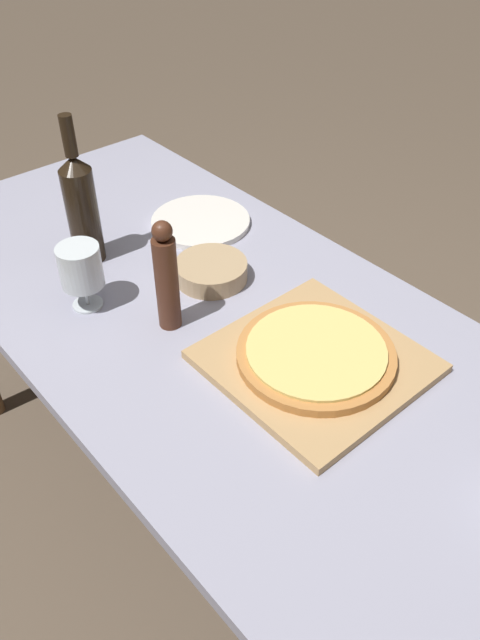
{
  "coord_description": "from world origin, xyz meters",
  "views": [
    {
      "loc": [
        -0.62,
        -0.75,
        1.55
      ],
      "look_at": [
        -0.03,
        -0.06,
        0.79
      ],
      "focal_mm": 35.0,
      "sensor_mm": 36.0,
      "label": 1
    }
  ],
  "objects_px": {
    "wine_glass": "(81,268)",
    "wine_bottle": "(81,206)",
    "pepper_mill": "(166,278)",
    "small_bowl": "(211,271)",
    "pizza": "(316,353)"
  },
  "relations": [
    {
      "from": "pepper_mill",
      "to": "small_bowl",
      "type": "relative_size",
      "value": 1.5
    },
    {
      "from": "pepper_mill",
      "to": "wine_glass",
      "type": "height_order",
      "value": "pepper_mill"
    },
    {
      "from": "pepper_mill",
      "to": "wine_bottle",
      "type": "bearing_deg",
      "value": 90.14
    },
    {
      "from": "pizza",
      "to": "wine_bottle",
      "type": "xyz_separation_m",
      "value": [
        -0.14,
        0.59,
        0.11
      ]
    },
    {
      "from": "wine_glass",
      "to": "wine_bottle",
      "type": "bearing_deg",
      "value": 57.71
    },
    {
      "from": "pizza",
      "to": "wine_glass",
      "type": "relative_size",
      "value": 2.06
    },
    {
      "from": "pizza",
      "to": "small_bowl",
      "type": "relative_size",
      "value": 1.86
    },
    {
      "from": "small_bowl",
      "to": "pizza",
      "type": "bearing_deg",
      "value": -94.12
    },
    {
      "from": "wine_glass",
      "to": "small_bowl",
      "type": "relative_size",
      "value": 0.9
    },
    {
      "from": "pizza",
      "to": "pepper_mill",
      "type": "distance_m",
      "value": 0.32
    },
    {
      "from": "wine_bottle",
      "to": "pepper_mill",
      "type": "distance_m",
      "value": 0.31
    },
    {
      "from": "pepper_mill",
      "to": "small_bowl",
      "type": "height_order",
      "value": "pepper_mill"
    },
    {
      "from": "small_bowl",
      "to": "pepper_mill",
      "type": "bearing_deg",
      "value": -157.61
    },
    {
      "from": "wine_bottle",
      "to": "wine_glass",
      "type": "relative_size",
      "value": 2.36
    },
    {
      "from": "pizza",
      "to": "small_bowl",
      "type": "bearing_deg",
      "value": 85.88
    }
  ]
}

